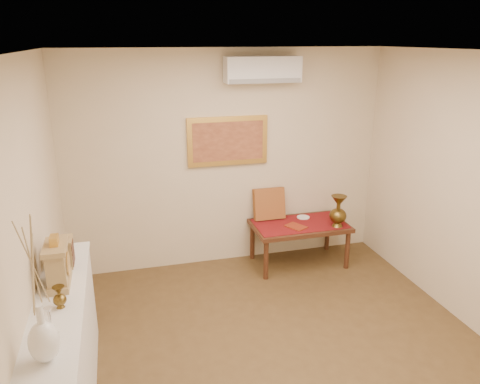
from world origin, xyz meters
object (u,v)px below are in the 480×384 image
object	(u,v)px
mantel_clock	(58,264)
wooden_chest	(64,252)
brass_urn_tall	(338,208)
display_ledge	(66,355)
white_vase	(36,290)
low_table	(299,229)

from	to	relation	value
mantel_clock	wooden_chest	distance (m)	0.33
brass_urn_tall	display_ledge	distance (m)	3.53
display_ledge	mantel_clock	bearing A→B (deg)	91.16
display_ledge	wooden_chest	xyz separation A→B (m)	(0.00, 0.55, 0.61)
white_vase	mantel_clock	distance (m)	0.98
wooden_chest	low_table	distance (m)	3.05
brass_urn_tall	low_table	world-z (taller)	brass_urn_tall
brass_urn_tall	mantel_clock	bearing A→B (deg)	-154.93
brass_urn_tall	mantel_clock	world-z (taller)	mantel_clock
brass_urn_tall	low_table	xyz separation A→B (m)	(-0.42, 0.21, -0.32)
display_ledge	low_table	distance (m)	3.27
white_vase	display_ledge	xyz separation A→B (m)	(-0.00, 0.71, -0.96)
brass_urn_tall	mantel_clock	xyz separation A→B (m)	(-3.10, -1.45, 0.35)
display_ledge	wooden_chest	world-z (taller)	wooden_chest
white_vase	wooden_chest	size ratio (longest dim) A/B	3.88
white_vase	wooden_chest	world-z (taller)	white_vase
display_ledge	low_table	world-z (taller)	display_ledge
mantel_clock	wooden_chest	size ratio (longest dim) A/B	1.68
wooden_chest	white_vase	bearing A→B (deg)	-90.11
mantel_clock	wooden_chest	bearing A→B (deg)	88.42
wooden_chest	brass_urn_tall	bearing A→B (deg)	19.96
display_ledge	wooden_chest	distance (m)	0.82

